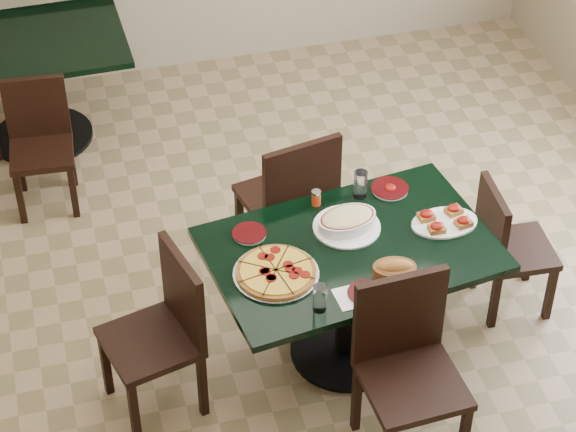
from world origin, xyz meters
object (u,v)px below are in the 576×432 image
object	(u,v)px
pepperoni_pizza	(276,272)
bruschetta_platter	(445,220)
chair_right	(505,243)
chair_left	(165,326)
lasagna_casserole	(347,221)
chair_near	(406,359)
main_table	(350,274)
back_chair_near	(40,137)
back_table	(32,71)
bread_basket	(394,269)
chair_far	(292,196)

from	to	relation	value
pepperoni_pizza	bruschetta_platter	xyz separation A→B (m)	(0.92, 0.15, 0.01)
chair_right	bruschetta_platter	world-z (taller)	chair_right
chair_left	lasagna_casserole	size ratio (longest dim) A/B	2.66
chair_near	pepperoni_pizza	xyz separation A→B (m)	(-0.50, 0.50, 0.22)
main_table	chair_near	xyz separation A→B (m)	(0.09, -0.60, -0.02)
chair_near	bruschetta_platter	bearing A→B (deg)	53.92
main_table	chair_near	distance (m)	0.61
chair_right	back_chair_near	distance (m)	2.84
back_table	bread_basket	bearing A→B (deg)	-61.21
back_table	chair_left	world-z (taller)	chair_left
back_table	pepperoni_pizza	size ratio (longest dim) A/B	2.95
chair_left	bread_basket	world-z (taller)	chair_left
chair_right	pepperoni_pizza	xyz separation A→B (m)	(-1.33, -0.24, 0.32)
lasagna_casserole	pepperoni_pizza	bearing A→B (deg)	-160.34
chair_right	pepperoni_pizza	bearing A→B (deg)	103.53
pepperoni_pizza	lasagna_casserole	distance (m)	0.50
back_table	chair_right	world-z (taller)	chair_right
main_table	chair_far	size ratio (longest dim) A/B	1.55
chair_left	back_chair_near	bearing A→B (deg)	179.43
bread_basket	bruschetta_platter	xyz separation A→B (m)	(0.37, 0.30, -0.02)
chair_left	bruschetta_platter	world-z (taller)	chair_left
lasagna_casserole	bruschetta_platter	bearing A→B (deg)	-21.44
back_table	bread_basket	world-z (taller)	bread_basket
chair_near	lasagna_casserole	xyz separation A→B (m)	(-0.07, 0.75, 0.25)
main_table	bread_basket	bearing A→B (deg)	-69.45
main_table	chair_far	xyz separation A→B (m)	(-0.11, 0.70, -0.02)
chair_left	lasagna_casserole	world-z (taller)	chair_left
chair_left	bread_basket	xyz separation A→B (m)	(1.10, -0.19, 0.28)
back_chair_near	bruschetta_platter	distance (m)	2.59
chair_left	bruschetta_platter	size ratio (longest dim) A/B	2.62
main_table	chair_right	bearing A→B (deg)	0.40
pepperoni_pizza	lasagna_casserole	size ratio (longest dim) A/B	1.22
bread_basket	lasagna_casserole	bearing A→B (deg)	117.20
pepperoni_pizza	main_table	bearing A→B (deg)	14.01
back_chair_near	chair_far	bearing A→B (deg)	-35.01
back_table	chair_far	xyz separation A→B (m)	(1.27, -1.69, 0.02)
lasagna_casserole	bruschetta_platter	distance (m)	0.50
back_chair_near	chair_right	bearing A→B (deg)	-30.59
pepperoni_pizza	back_chair_near	bearing A→B (deg)	118.09
chair_near	bread_basket	bearing A→B (deg)	79.21
chair_left	pepperoni_pizza	distance (m)	0.61
chair_right	pepperoni_pizza	size ratio (longest dim) A/B	1.95
chair_near	bread_basket	distance (m)	0.43
main_table	chair_near	bearing A→B (deg)	-89.41
chair_far	bread_basket	size ratio (longest dim) A/B	4.13
back_chair_near	chair_left	bearing A→B (deg)	-72.05
lasagna_casserole	back_chair_near	bearing A→B (deg)	121.46
lasagna_casserole	bread_basket	bearing A→B (deg)	-83.74
chair_near	bruschetta_platter	size ratio (longest dim) A/B	2.78
bread_basket	bruschetta_platter	size ratio (longest dim) A/B	0.68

